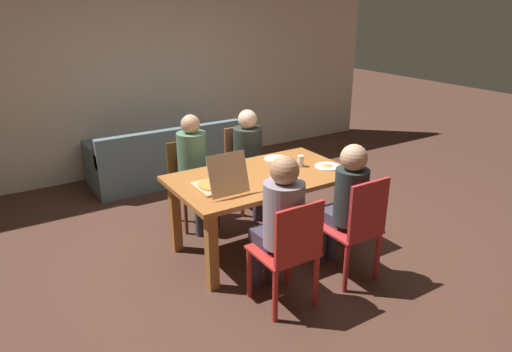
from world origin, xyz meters
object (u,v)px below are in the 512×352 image
(chair_1, at_px, (190,177))
(plate_2, at_px, (276,159))
(drinking_glass_0, at_px, (345,169))
(plate_0, at_px, (327,166))
(drinking_glass_1, at_px, (300,161))
(chair_2, at_px, (290,251))
(chair_0, at_px, (356,227))
(person_2, at_px, (280,217))
(person_1, at_px, (195,163))
(plate_3, at_px, (221,170))
(plate_1, at_px, (285,178))
(pizza_box_0, at_px, (219,183))
(person_0, at_px, (346,199))
(person_3, at_px, (251,153))
(dining_table, at_px, (262,186))
(couch, at_px, (165,160))
(chair_3, at_px, (244,165))

(chair_1, bearing_deg, plate_2, -40.27)
(plate_2, bearing_deg, chair_1, 139.73)
(chair_1, xyz_separation_m, drinking_glass_0, (1.01, -1.34, 0.32))
(plate_0, relative_size, drinking_glass_1, 2.25)
(chair_2, height_order, drinking_glass_0, chair_2)
(chair_0, relative_size, person_2, 0.77)
(chair_0, distance_m, person_1, 1.85)
(plate_3, relative_size, drinking_glass_1, 2.28)
(drinking_glass_1, bearing_deg, person_2, -135.23)
(person_1, relative_size, person_2, 0.98)
(plate_0, height_order, plate_3, plate_0)
(plate_0, height_order, plate_1, plate_0)
(chair_1, distance_m, plate_0, 1.51)
(pizza_box_0, height_order, plate_0, pizza_box_0)
(person_0, height_order, person_3, person_0)
(dining_table, xyz_separation_m, person_0, (0.37, -0.78, 0.07))
(person_3, distance_m, drinking_glass_1, 0.81)
(chair_2, bearing_deg, couch, 85.92)
(person_3, height_order, couch, person_3)
(person_1, height_order, drinking_glass_0, person_1)
(person_1, height_order, plate_0, person_1)
(plate_1, distance_m, plate_2, 0.56)
(chair_1, height_order, plate_0, chair_1)
(person_0, distance_m, chair_2, 0.76)
(drinking_glass_1, bearing_deg, dining_table, -179.59)
(dining_table, height_order, couch, couch)
(person_1, xyz_separation_m, person_2, (0.00, -1.57, 0.02))
(dining_table, xyz_separation_m, chair_3, (0.37, 0.95, -0.14))
(chair_0, height_order, plate_1, chair_0)
(person_0, relative_size, drinking_glass_1, 10.92)
(dining_table, bearing_deg, chair_0, -68.43)
(plate_0, bearing_deg, chair_1, 133.40)
(chair_3, relative_size, plate_1, 3.93)
(plate_0, distance_m, plate_1, 0.54)
(dining_table, height_order, chair_3, chair_3)
(plate_2, xyz_separation_m, plate_3, (-0.64, 0.01, 0.00))
(pizza_box_0, bearing_deg, plate_0, -3.50)
(couch, bearing_deg, chair_2, -94.08)
(chair_1, height_order, plate_1, chair_1)
(chair_1, xyz_separation_m, plate_2, (0.72, -0.61, 0.26))
(person_3, distance_m, drinking_glass_0, 1.26)
(chair_2, relative_size, drinking_glass_0, 7.69)
(dining_table, height_order, plate_2, plate_2)
(plate_2, bearing_deg, pizza_box_0, -155.91)
(chair_1, height_order, chair_3, chair_3)
(chair_0, relative_size, person_0, 0.79)
(person_0, bearing_deg, plate_3, 120.02)
(chair_0, bearing_deg, chair_3, 90.00)
(chair_2, relative_size, plate_1, 3.83)
(pizza_box_0, xyz_separation_m, plate_0, (1.18, -0.07, -0.04))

